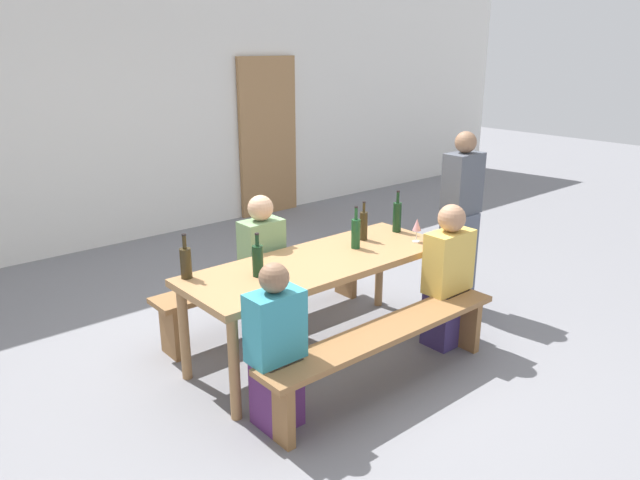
{
  "coord_description": "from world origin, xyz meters",
  "views": [
    {
      "loc": [
        -2.68,
        -3.14,
        2.25
      ],
      "look_at": [
        0.0,
        0.0,
        0.9
      ],
      "focal_mm": 33.78,
      "sensor_mm": 36.0,
      "label": 1
    }
  ],
  "objects_px": {
    "wooden_door": "(268,137)",
    "seated_guest_near_1": "(447,280)",
    "wine_glass_0": "(417,225)",
    "seated_guest_near_0": "(276,351)",
    "wine_bottle_2": "(364,225)",
    "standing_host": "(460,225)",
    "tasting_table": "(320,270)",
    "wine_bottle_3": "(356,233)",
    "seated_guest_far_0": "(262,269)",
    "wine_bottle_1": "(186,262)",
    "wine_bottle_4": "(258,260)",
    "wine_glass_1": "(273,276)",
    "bench_far": "(267,283)",
    "bench_near": "(386,341)",
    "wine_bottle_0": "(397,216)"
  },
  "relations": [
    {
      "from": "wine_glass_0",
      "to": "wine_bottle_3",
      "type": "bearing_deg",
      "value": 156.79
    },
    {
      "from": "wooden_door",
      "to": "wine_bottle_1",
      "type": "xyz_separation_m",
      "value": [
        -2.99,
        -3.2,
        -0.19
      ]
    },
    {
      "from": "bench_far",
      "to": "wooden_door",
      "type": "bearing_deg",
      "value": 53.84
    },
    {
      "from": "wine_bottle_0",
      "to": "standing_host",
      "type": "bearing_deg",
      "value": -25.14
    },
    {
      "from": "wooden_door",
      "to": "seated_guest_near_1",
      "type": "height_order",
      "value": "wooden_door"
    },
    {
      "from": "wine_bottle_3",
      "to": "seated_guest_far_0",
      "type": "distance_m",
      "value": 0.8
    },
    {
      "from": "bench_far",
      "to": "wine_bottle_3",
      "type": "distance_m",
      "value": 0.92
    },
    {
      "from": "wine_glass_0",
      "to": "wine_bottle_4",
      "type": "bearing_deg",
      "value": 171.46
    },
    {
      "from": "wine_bottle_4",
      "to": "standing_host",
      "type": "xyz_separation_m",
      "value": [
        1.99,
        -0.17,
        -0.11
      ]
    },
    {
      "from": "wine_bottle_3",
      "to": "seated_guest_near_1",
      "type": "distance_m",
      "value": 0.79
    },
    {
      "from": "wooden_door",
      "to": "wine_bottle_1",
      "type": "relative_size",
      "value": 6.76
    },
    {
      "from": "wine_bottle_0",
      "to": "wooden_door",
      "type": "bearing_deg",
      "value": 71.56
    },
    {
      "from": "seated_guest_far_0",
      "to": "tasting_table",
      "type": "bearing_deg",
      "value": 15.63
    },
    {
      "from": "seated_guest_near_0",
      "to": "standing_host",
      "type": "bearing_deg",
      "value": -80.29
    },
    {
      "from": "wine_bottle_4",
      "to": "seated_guest_near_0",
      "type": "xyz_separation_m",
      "value": [
        -0.27,
        -0.55,
        -0.36
      ]
    },
    {
      "from": "seated_guest_near_1",
      "to": "wine_glass_0",
      "type": "bearing_deg",
      "value": -3.69
    },
    {
      "from": "wine_bottle_0",
      "to": "wine_bottle_3",
      "type": "height_order",
      "value": "wine_bottle_0"
    },
    {
      "from": "bench_far",
      "to": "wine_bottle_3",
      "type": "relative_size",
      "value": 5.98
    },
    {
      "from": "wine_glass_1",
      "to": "standing_host",
      "type": "height_order",
      "value": "standing_host"
    },
    {
      "from": "wine_glass_0",
      "to": "seated_guest_near_1",
      "type": "relative_size",
      "value": 0.17
    },
    {
      "from": "wine_bottle_2",
      "to": "wine_bottle_4",
      "type": "relative_size",
      "value": 1.04
    },
    {
      "from": "wooden_door",
      "to": "standing_host",
      "type": "height_order",
      "value": "wooden_door"
    },
    {
      "from": "bench_far",
      "to": "wine_glass_1",
      "type": "relative_size",
      "value": 11.43
    },
    {
      "from": "tasting_table",
      "to": "seated_guest_far_0",
      "type": "relative_size",
      "value": 1.8
    },
    {
      "from": "wine_bottle_4",
      "to": "wine_glass_1",
      "type": "height_order",
      "value": "wine_bottle_4"
    },
    {
      "from": "wine_glass_0",
      "to": "seated_guest_far_0",
      "type": "bearing_deg",
      "value": 144.69
    },
    {
      "from": "wine_glass_0",
      "to": "seated_guest_near_0",
      "type": "height_order",
      "value": "seated_guest_near_0"
    },
    {
      "from": "seated_guest_near_0",
      "to": "bench_near",
      "type": "bearing_deg",
      "value": -100.66
    },
    {
      "from": "wine_bottle_2",
      "to": "standing_host",
      "type": "relative_size",
      "value": 0.2
    },
    {
      "from": "wine_bottle_4",
      "to": "standing_host",
      "type": "height_order",
      "value": "standing_host"
    },
    {
      "from": "wine_glass_1",
      "to": "bench_far",
      "type": "bearing_deg",
      "value": 56.84
    },
    {
      "from": "tasting_table",
      "to": "standing_host",
      "type": "distance_m",
      "value": 1.47
    },
    {
      "from": "wine_bottle_2",
      "to": "wooden_door",
      "type": "bearing_deg",
      "value": 66.04
    },
    {
      "from": "wine_bottle_1",
      "to": "wine_glass_1",
      "type": "distance_m",
      "value": 0.66
    },
    {
      "from": "wine_bottle_0",
      "to": "seated_guest_near_0",
      "type": "bearing_deg",
      "value": -159.89
    },
    {
      "from": "wine_glass_0",
      "to": "seated_guest_near_1",
      "type": "bearing_deg",
      "value": -93.69
    },
    {
      "from": "wine_bottle_2",
      "to": "wine_bottle_3",
      "type": "distance_m",
      "value": 0.22
    },
    {
      "from": "bench_far",
      "to": "wine_glass_0",
      "type": "xyz_separation_m",
      "value": [
        0.85,
        -0.86,
        0.53
      ]
    },
    {
      "from": "wooden_door",
      "to": "bench_far",
      "type": "bearing_deg",
      "value": -126.16
    },
    {
      "from": "seated_guest_near_0",
      "to": "standing_host",
      "type": "height_order",
      "value": "standing_host"
    },
    {
      "from": "wine_bottle_2",
      "to": "standing_host",
      "type": "distance_m",
      "value": 0.94
    },
    {
      "from": "seated_guest_near_1",
      "to": "seated_guest_far_0",
      "type": "distance_m",
      "value": 1.44
    },
    {
      "from": "bench_near",
      "to": "wine_bottle_2",
      "type": "distance_m",
      "value": 1.12
    },
    {
      "from": "tasting_table",
      "to": "seated_guest_far_0",
      "type": "distance_m",
      "value": 0.56
    },
    {
      "from": "bench_near",
      "to": "seated_guest_near_1",
      "type": "xyz_separation_m",
      "value": [
        0.83,
        0.15,
        0.18
      ]
    },
    {
      "from": "bench_near",
      "to": "standing_host",
      "type": "bearing_deg",
      "value": 20.13
    },
    {
      "from": "bench_near",
      "to": "wine_glass_0",
      "type": "relative_size",
      "value": 10.47
    },
    {
      "from": "bench_near",
      "to": "wine_bottle_1",
      "type": "height_order",
      "value": "wine_bottle_1"
    },
    {
      "from": "wine_bottle_3",
      "to": "wine_bottle_4",
      "type": "height_order",
      "value": "wine_bottle_3"
    },
    {
      "from": "seated_guest_far_0",
      "to": "wine_glass_1",
      "type": "bearing_deg",
      "value": -30.65
    }
  ]
}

